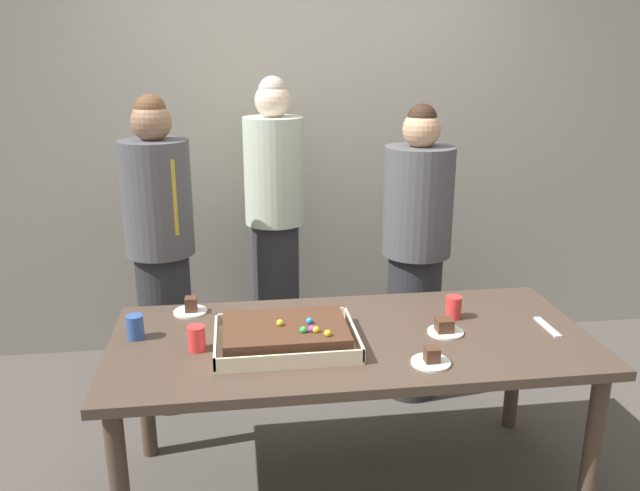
% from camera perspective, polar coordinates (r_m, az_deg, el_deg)
% --- Properties ---
extents(ground_plane, '(12.00, 12.00, 0.00)m').
position_cam_1_polar(ground_plane, '(3.05, 2.61, -20.53)').
color(ground_plane, '#4C4742').
extents(interior_back_panel, '(8.00, 0.12, 3.00)m').
position_cam_1_polar(interior_back_panel, '(4.02, -1.25, 11.89)').
color(interior_back_panel, '#9E998E').
rests_on(interior_back_panel, ground_plane).
extents(party_table, '(1.97, 0.89, 0.73)m').
position_cam_1_polar(party_table, '(2.70, 2.80, -9.56)').
color(party_table, '#47382D').
rests_on(party_table, ground_plane).
extents(sheet_cake, '(0.56, 0.42, 0.11)m').
position_cam_1_polar(sheet_cake, '(2.58, -3.09, -8.01)').
color(sheet_cake, beige).
rests_on(sheet_cake, party_table).
extents(plated_slice_near_left, '(0.15, 0.15, 0.07)m').
position_cam_1_polar(plated_slice_near_left, '(2.47, 9.87, -9.95)').
color(plated_slice_near_left, white).
rests_on(plated_slice_near_left, party_table).
extents(plated_slice_near_right, '(0.15, 0.15, 0.06)m').
position_cam_1_polar(plated_slice_near_right, '(2.73, 11.05, -7.24)').
color(plated_slice_near_right, white).
rests_on(plated_slice_near_right, party_table).
extents(plated_slice_far_left, '(0.15, 0.15, 0.07)m').
position_cam_1_polar(plated_slice_far_left, '(2.94, -11.44, -5.50)').
color(plated_slice_far_left, white).
rests_on(plated_slice_far_left, party_table).
extents(drink_cup_nearest, '(0.07, 0.07, 0.10)m').
position_cam_1_polar(drink_cup_nearest, '(2.73, -16.14, -6.98)').
color(drink_cup_nearest, '#2D5199').
rests_on(drink_cup_nearest, party_table).
extents(drink_cup_middle, '(0.07, 0.07, 0.10)m').
position_cam_1_polar(drink_cup_middle, '(2.88, 11.80, -5.41)').
color(drink_cup_middle, red).
rests_on(drink_cup_middle, party_table).
extents(drink_cup_far_end, '(0.07, 0.07, 0.10)m').
position_cam_1_polar(drink_cup_far_end, '(2.58, -10.93, -8.12)').
color(drink_cup_far_end, red).
rests_on(drink_cup_far_end, party_table).
extents(cake_server_utensil, '(0.03, 0.20, 0.01)m').
position_cam_1_polar(cake_server_utensil, '(2.90, 19.59, -6.85)').
color(cake_server_utensil, silver).
rests_on(cake_server_utensil, party_table).
extents(person_serving_front, '(0.35, 0.35, 1.66)m').
position_cam_1_polar(person_serving_front, '(3.37, -13.95, -0.76)').
color(person_serving_front, '#28282D').
rests_on(person_serving_front, ground_plane).
extents(person_green_shirt_behind, '(0.33, 0.33, 1.73)m').
position_cam_1_polar(person_green_shirt_behind, '(3.66, -4.01, 1.75)').
color(person_green_shirt_behind, '#28282D').
rests_on(person_green_shirt_behind, ground_plane).
extents(person_striped_tie_right, '(0.36, 0.36, 1.61)m').
position_cam_1_polar(person_striped_tie_right, '(3.45, 8.54, -0.69)').
color(person_striped_tie_right, '#28282D').
rests_on(person_striped_tie_right, ground_plane).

